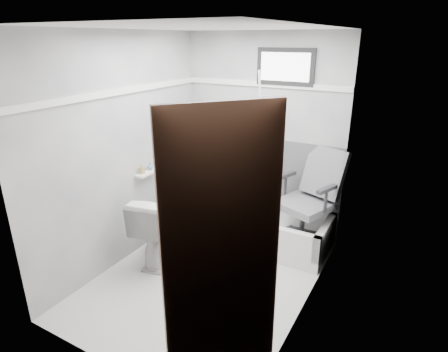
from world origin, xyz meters
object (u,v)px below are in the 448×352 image
Objects in this scene: door at (236,298)px; soap_bottle_a at (142,169)px; office_chair at (304,198)px; toilet at (162,227)px; bathtub at (265,227)px; soap_bottle_b at (150,166)px.

door reaches higher than soap_bottle_a.
office_chair reaches higher than toilet.
toilet is at bearing 139.86° from door.
door is (0.75, -2.21, 0.79)m from bathtub.
door reaches higher than office_chair.
toilet is 6.81× the size of soap_bottle_a.
office_chair is 1.76m from soap_bottle_b.
soap_bottle_b is (-1.61, -0.64, 0.30)m from office_chair.
door is at bearing -71.25° from bathtub.
bathtub is 12.96× the size of soap_bottle_a.
toilet is 0.70m from soap_bottle_b.
office_chair is 2.29m from door.
soap_bottle_a is at bearing -90.00° from soap_bottle_b.
soap_bottle_b is at bearing 140.13° from door.
office_chair is at bearing 26.00° from soap_bottle_a.
door reaches higher than bathtub.
bathtub is at bearing 108.75° from door.
soap_bottle_a reaches higher than soap_bottle_b.
soap_bottle_b is (-0.32, 0.25, 0.57)m from toilet.
office_chair is 0.54× the size of door.
soap_bottle_a is at bearing -147.47° from bathtub.
office_chair is 9.34× the size of soap_bottle_a.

